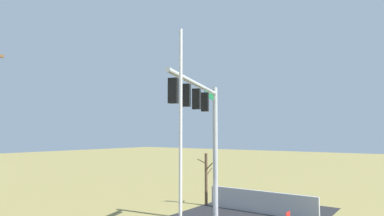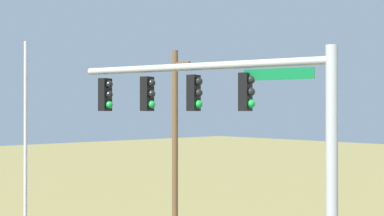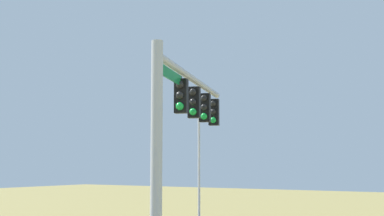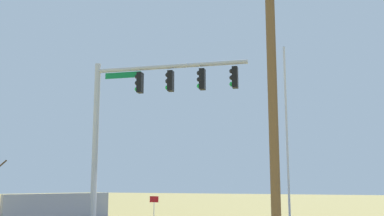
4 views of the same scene
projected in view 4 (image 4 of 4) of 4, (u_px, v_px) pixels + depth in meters
The scene contains 5 objects.
retaining_fence at pixel (61, 207), 23.77m from camera, with size 0.20×7.05×1.37m, color #A8A8AD.
signal_mast at pixel (142, 105), 21.27m from camera, with size 7.07×2.47×7.58m.
flagpole at pixel (287, 134), 20.49m from camera, with size 0.10×0.10×8.13m, color silver.
utility_pole at pixel (272, 84), 12.56m from camera, with size 1.90×0.26×8.69m.
open_sign at pixel (154, 202), 24.39m from camera, with size 0.56×0.04×1.22m.
Camera 4 is at (-12.99, 16.78, 1.75)m, focal length 42.85 mm.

